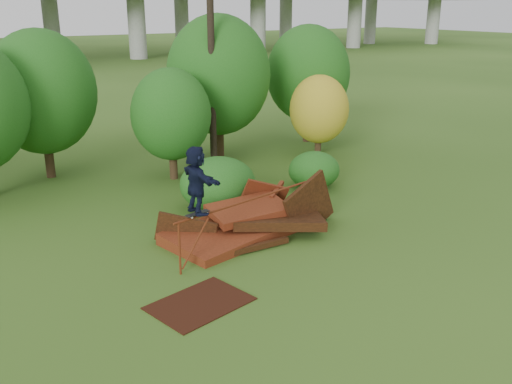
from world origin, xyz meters
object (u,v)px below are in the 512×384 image
scrap_pile (248,223)px  skater (196,180)px  flat_plate (200,303)px  utility_pole (211,42)px

scrap_pile → skater: bearing=-151.7°
flat_plate → scrap_pile: bearing=43.6°
skater → flat_plate: 3.12m
flat_plate → skater: bearing=63.5°
scrap_pile → skater: skater is taller
scrap_pile → flat_plate: scrap_pile is taller
scrap_pile → utility_pole: utility_pole is taller
scrap_pile → skater: 3.30m
skater → utility_pole: bearing=-32.3°
flat_plate → utility_pole: utility_pole is taller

